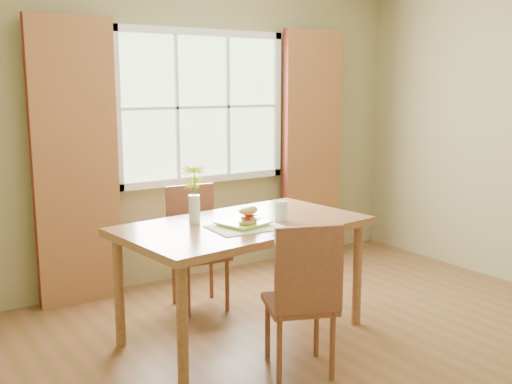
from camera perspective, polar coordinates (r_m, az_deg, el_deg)
The scene contains 12 objects.
room at distance 3.73m, azimuth 8.78°, elevation 4.75°, with size 4.24×3.84×2.74m.
window at distance 5.26m, azimuth -5.14°, elevation 8.05°, with size 1.62×0.06×1.32m.
curtain_left at distance 4.76m, azimuth -16.79°, elevation 2.59°, with size 0.65×0.08×2.20m, color maroon.
curtain_right at distance 5.85m, azimuth 5.34°, elevation 4.34°, with size 0.65×0.08×2.20m, color maroon.
dining_table at distance 4.01m, azimuth -1.23°, elevation -4.05°, with size 1.72×1.08×0.79m.
chair_near at distance 3.50m, azimuth 4.53°, elevation -9.60°, with size 0.51×0.51×0.94m.
chair_far at distance 4.65m, azimuth -5.76°, elevation -4.63°, with size 0.43×0.43×0.93m.
placemat at distance 3.84m, azimuth -1.01°, elevation -3.38°, with size 0.45×0.33×0.01m, color silver.
plate at distance 3.88m, azimuth -1.25°, elevation -3.07°, with size 0.28×0.28×0.01m, color #9BE238.
croissant_sandwich at distance 3.82m, azimuth -0.75°, elevation -2.26°, with size 0.20×0.18×0.12m.
water_glass at distance 4.02m, azimuth 2.39°, elevation -1.86°, with size 0.09×0.09×0.13m.
flower_vase at distance 3.94m, azimuth -5.92°, elevation 0.33°, with size 0.16×0.16×0.39m.
Camera 1 is at (-2.50, -2.75, 1.70)m, focal length 42.00 mm.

